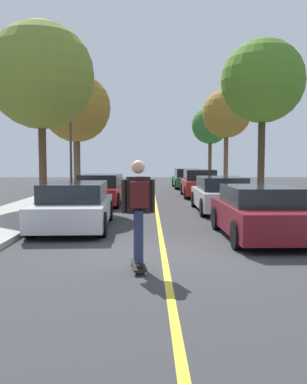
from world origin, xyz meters
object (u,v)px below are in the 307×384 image
object	(u,v)px
parked_car_right_nearest	(259,213)
parked_car_right_near	(221,194)
street_tree_left_nearest	(41,76)
street_tree_right_far	(210,126)
street_tree_right_nearest	(263,82)
parked_car_left_nearest	(75,205)
parked_car_right_farthest	(187,179)
parked_car_right_far	(199,184)
skateboard	(138,265)
skateboarder	(138,205)
street_tree_left_near	(76,108)
street_tree_right_near	(226,114)
streetlamp	(71,128)
parked_car_left_near	(101,190)

from	to	relation	value
parked_car_right_nearest	parked_car_right_near	xyz separation A→B (m)	(-0.00, 5.39, 0.01)
street_tree_left_nearest	street_tree_right_far	size ratio (longest dim) A/B	1.20
street_tree_right_nearest	parked_car_left_nearest	bearing A→B (deg)	-137.81
parked_car_right_near	parked_car_right_farthest	world-z (taller)	parked_car_right_farthest
parked_car_right_nearest	parked_car_right_farthest	bearing A→B (deg)	90.00
parked_car_right_far	skateboard	world-z (taller)	parked_car_right_far
parked_car_right_nearest	street_tree_right_far	distance (m)	23.60
parked_car_right_nearest	skateboard	distance (m)	4.18
skateboard	skateboarder	size ratio (longest dim) A/B	0.47
parked_car_right_nearest	street_tree_right_nearest	xyz separation A→B (m)	(2.21, 8.00, 4.68)
street_tree_left_near	street_tree_right_near	size ratio (longest dim) A/B	1.11
parked_car_right_nearest	streetlamp	bearing A→B (deg)	121.88
street_tree_right_near	skateboard	world-z (taller)	street_tree_right_near
parked_car_right_farthest	street_tree_right_nearest	size ratio (longest dim) A/B	0.66
street_tree_right_far	parked_car_right_near	bearing A→B (deg)	-97.09
street_tree_left_near	street_tree_right_nearest	xyz separation A→B (m)	(9.23, -6.94, 0.27)
parked_car_right_farthest	skateboarder	size ratio (longest dim) A/B	2.55
parked_car_left_nearest	street_tree_right_nearest	size ratio (longest dim) A/B	0.63
street_tree_right_far	skateboarder	world-z (taller)	street_tree_right_far
parked_car_right_nearest	street_tree_right_near	size ratio (longest dim) A/B	0.64
parked_car_left_near	street_tree_right_far	xyz separation A→B (m)	(7.02, 15.18, 4.06)
parked_car_left_nearest	skateboard	distance (m)	5.02
parked_car_right_nearest	street_tree_right_near	world-z (taller)	street_tree_right_near
street_tree_right_near	streetlamp	xyz separation A→B (m)	(-8.77, -5.72, -1.34)
parked_car_right_far	skateboarder	bearing A→B (deg)	-100.96
parked_car_right_nearest	parked_car_right_near	bearing A→B (deg)	90.00
parked_car_left_near	parked_car_right_farthest	size ratio (longest dim) A/B	0.98
street_tree_right_far	skateboard	xyz separation A→B (m)	(-5.10, -26.11, -4.61)
parked_car_right_nearest	parked_car_right_near	size ratio (longest dim) A/B	0.91
street_tree_left_nearest	skateboard	bearing A→B (deg)	-67.17
parked_car_right_nearest	street_tree_left_near	world-z (taller)	street_tree_left_near
parked_car_left_nearest	street_tree_left_near	xyz separation A→B (m)	(-2.21, 13.31, 4.40)
street_tree_right_nearest	skateboarder	distance (m)	12.82
parked_car_right_nearest	street_tree_left_nearest	distance (m)	10.86
parked_car_right_farthest	streetlamp	size ratio (longest dim) A/B	0.77
parked_car_left_nearest	street_tree_left_near	size ratio (longest dim) A/B	0.63
parked_car_left_near	parked_car_right_farthest	bearing A→B (deg)	66.44
parked_car_right_farthest	skateboard	xyz separation A→B (m)	(-2.89, -21.96, -0.57)
parked_car_left_near	skateboarder	world-z (taller)	skateboarder
parked_car_left_near	parked_car_right_nearest	size ratio (longest dim) A/B	1.12
parked_car_left_near	parked_car_right_near	distance (m)	5.45
parked_car_left_near	skateboarder	distance (m)	11.13
parked_car_left_nearest	street_tree_right_near	world-z (taller)	street_tree_right_near
street_tree_left_near	skateboard	world-z (taller)	street_tree_left_near
parked_car_left_near	street_tree_right_far	distance (m)	17.21
street_tree_left_near	street_tree_right_nearest	bearing A→B (deg)	-36.94
parked_car_left_near	street_tree_right_nearest	distance (m)	8.43
skateboarder	parked_car_right_nearest	bearing A→B (deg)	46.10
parked_car_left_near	street_tree_left_nearest	world-z (taller)	street_tree_left_nearest
street_tree_right_near	street_tree_right_far	distance (m)	6.87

